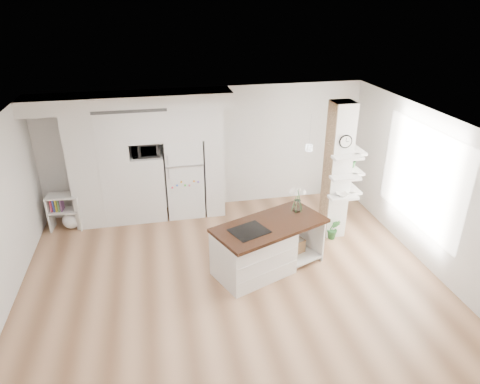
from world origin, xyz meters
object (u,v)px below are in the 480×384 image
object	(u,v)px
refrigerator	(184,176)
kitchen_island	(259,249)
bookshelf	(67,214)
floor_plant_a	(334,229)

from	to	relation	value
refrigerator	kitchen_island	distance (m)	2.72
bookshelf	refrigerator	bearing A→B (deg)	9.93
refrigerator	floor_plant_a	bearing A→B (deg)	-31.97
kitchen_island	refrigerator	bearing A→B (deg)	90.59
floor_plant_a	kitchen_island	bearing A→B (deg)	-156.30
kitchen_island	bookshelf	xyz separation A→B (m)	(-3.49, 2.29, -0.13)
kitchen_island	floor_plant_a	xyz separation A→B (m)	(1.71, 0.75, -0.24)
floor_plant_a	refrigerator	bearing A→B (deg)	148.03
refrigerator	bookshelf	size ratio (longest dim) A/B	2.31
kitchen_island	floor_plant_a	size ratio (longest dim) A/B	4.83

